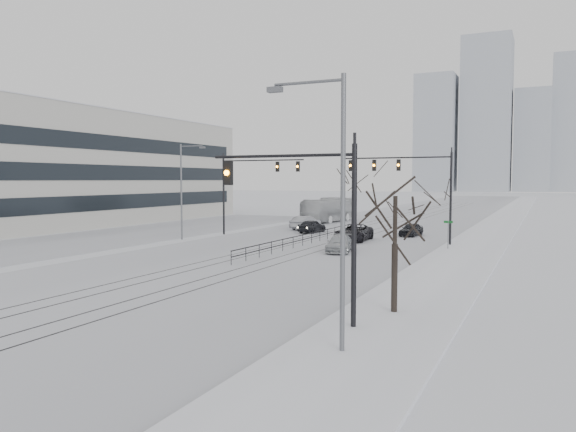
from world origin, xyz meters
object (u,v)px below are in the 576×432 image
at_px(bare_tree, 395,208).
at_px(sedan_nb_front, 354,233).
at_px(traffic_mast_near, 314,209).
at_px(sedan_nb_far, 411,230).
at_px(sedan_nb_right, 340,244).
at_px(sedan_sb_outer, 305,223).
at_px(sedan_sb_inner, 312,226).
at_px(box_truck, 329,210).

height_order(bare_tree, sedan_nb_front, bare_tree).
relative_size(traffic_mast_near, sedan_nb_front, 1.25).
height_order(sedan_nb_front, sedan_nb_far, sedan_nb_front).
bearing_deg(sedan_nb_right, bare_tree, -75.89).
xyz_separation_m(bare_tree, sedan_nb_front, (-10.44, 26.54, -3.71)).
xyz_separation_m(traffic_mast_near, sedan_nb_far, (-4.19, 36.23, -3.91)).
bearing_deg(sedan_sb_outer, sedan_sb_inner, 130.41).
xyz_separation_m(bare_tree, sedan_sb_outer, (-19.23, 35.82, -3.73)).
bearing_deg(sedan_nb_far, sedan_nb_front, -112.83).
height_order(traffic_mast_near, sedan_nb_front, traffic_mast_near).
bearing_deg(sedan_sb_outer, sedan_nb_right, 128.14).
bearing_deg(sedan_nb_front, traffic_mast_near, -76.87).
bearing_deg(sedan_nb_front, sedan_nb_right, -81.62).
xyz_separation_m(sedan_nb_far, box_truck, (-14.14, 14.33, 0.95)).
bearing_deg(box_truck, sedan_sb_inner, 109.80).
bearing_deg(traffic_mast_near, bare_tree, 51.24).
xyz_separation_m(bare_tree, sedan_nb_far, (-6.60, 33.22, -3.83)).
xyz_separation_m(sedan_nb_right, box_truck, (-11.80, 29.14, 0.96)).
bearing_deg(sedan_nb_right, sedan_nb_far, 69.23).
distance_m(traffic_mast_near, sedan_nb_front, 30.85).
distance_m(traffic_mast_near, bare_tree, 3.85).
bearing_deg(sedan_nb_far, sedan_sb_outer, 175.46).
height_order(traffic_mast_near, bare_tree, traffic_mast_near).
relative_size(sedan_nb_right, box_truck, 0.39).
relative_size(sedan_sb_inner, sedan_nb_far, 1.06).
distance_m(sedan_sb_inner, sedan_nb_front, 8.90).
distance_m(traffic_mast_near, sedan_sb_inner, 38.58).
relative_size(sedan_sb_inner, sedan_nb_front, 0.73).
distance_m(bare_tree, sedan_nb_right, 20.83).
relative_size(sedan_sb_outer, sedan_nb_front, 0.83).
bearing_deg(bare_tree, sedan_nb_far, 101.24).
relative_size(sedan_sb_inner, box_truck, 0.35).
relative_size(sedan_nb_front, sedan_nb_far, 1.45).
bearing_deg(traffic_mast_near, sedan_nb_far, 96.60).
distance_m(traffic_mast_near, sedan_nb_right, 22.73).
xyz_separation_m(traffic_mast_near, sedan_sb_outer, (-16.82, 38.82, -3.80)).
bearing_deg(traffic_mast_near, box_truck, 109.92).
bearing_deg(box_truck, bare_tree, 119.71).
height_order(sedan_sb_outer, sedan_nb_front, sedan_nb_front).
bearing_deg(sedan_sb_outer, sedan_nb_front, 141.02).
height_order(bare_tree, sedan_sb_inner, bare_tree).
height_order(sedan_sb_inner, sedan_nb_right, sedan_sb_inner).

